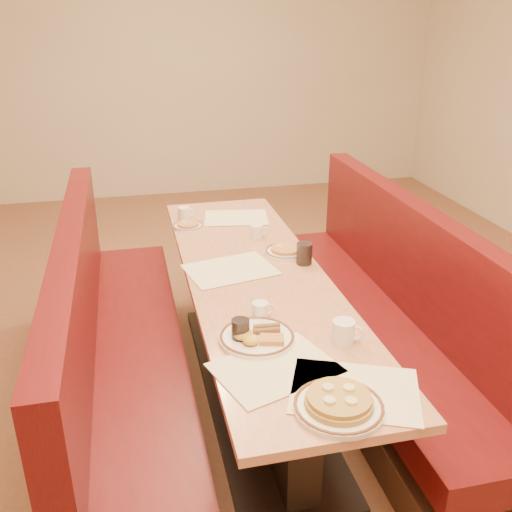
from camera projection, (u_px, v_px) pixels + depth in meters
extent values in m
plane|color=#9E6647|center=(257.00, 396.00, 3.21)|extent=(8.00, 8.00, 0.00)
cube|color=beige|center=(174.00, 69.00, 6.23)|extent=(6.00, 0.04, 2.80)
cube|color=black|center=(257.00, 391.00, 3.20)|extent=(0.55, 1.88, 0.06)
cube|color=black|center=(257.00, 342.00, 3.07)|extent=(0.15, 1.75, 0.71)
cube|color=#E78D6B|center=(257.00, 279.00, 2.92)|extent=(0.70, 2.50, 0.04)
cube|color=#4C3326|center=(133.00, 398.00, 3.03)|extent=(0.55, 2.50, 0.20)
cube|color=#5A0F10|center=(129.00, 355.00, 2.92)|extent=(0.55, 2.50, 0.16)
cube|color=#5A0F10|center=(76.00, 293.00, 2.73)|extent=(0.12, 2.50, 0.60)
cube|color=#4C3326|center=(370.00, 365.00, 3.31)|extent=(0.55, 2.50, 0.20)
cube|color=#5A0F10|center=(374.00, 325.00, 3.20)|extent=(0.55, 2.50, 0.16)
cube|color=#5A0F10|center=(416.00, 260.00, 3.09)|extent=(0.12, 2.50, 0.60)
cube|color=#F5EFC0|center=(275.00, 368.00, 2.15)|extent=(0.52, 0.45, 0.00)
cube|color=#F5EFC0|center=(355.00, 390.00, 2.02)|extent=(0.54, 0.48, 0.00)
cube|color=#F5EFC0|center=(230.00, 269.00, 2.97)|extent=(0.50, 0.42, 0.00)
cube|color=#F5EFC0|center=(236.00, 218.00, 3.71)|extent=(0.45, 0.37, 0.00)
cylinder|color=white|center=(338.00, 407.00, 1.93)|extent=(0.31, 0.31, 0.02)
torus|color=brown|center=(339.00, 405.00, 1.92)|extent=(0.31, 0.31, 0.01)
cylinder|color=#B38540|center=(339.00, 402.00, 1.92)|extent=(0.23, 0.23, 0.02)
cylinder|color=#B38540|center=(339.00, 398.00, 1.91)|extent=(0.22, 0.22, 0.02)
cylinder|color=beige|center=(349.00, 388.00, 1.94)|extent=(0.04, 0.04, 0.01)
cylinder|color=beige|center=(328.00, 387.00, 1.94)|extent=(0.04, 0.04, 0.01)
cylinder|color=beige|center=(329.00, 400.00, 1.88)|extent=(0.04, 0.04, 0.01)
cylinder|color=beige|center=(351.00, 401.00, 1.87)|extent=(0.04, 0.04, 0.01)
cylinder|color=white|center=(257.00, 338.00, 2.34)|extent=(0.31, 0.31, 0.02)
torus|color=brown|center=(257.00, 336.00, 2.33)|extent=(0.31, 0.31, 0.01)
ellipsoid|color=gold|center=(243.00, 334.00, 2.31)|extent=(0.08, 0.08, 0.04)
ellipsoid|color=gold|center=(251.00, 340.00, 2.27)|extent=(0.07, 0.07, 0.04)
ellipsoid|color=gold|center=(239.00, 329.00, 2.35)|extent=(0.06, 0.06, 0.03)
cylinder|color=brown|center=(267.00, 330.00, 2.35)|extent=(0.11, 0.03, 0.02)
cylinder|color=brown|center=(267.00, 326.00, 2.38)|extent=(0.11, 0.03, 0.02)
cube|color=#D18741|center=(272.00, 339.00, 2.29)|extent=(0.11, 0.09, 0.02)
cylinder|color=white|center=(286.00, 252.00, 3.17)|extent=(0.23, 0.23, 0.02)
torus|color=brown|center=(286.00, 251.00, 3.17)|extent=(0.23, 0.23, 0.01)
cylinder|color=#CB8847|center=(286.00, 249.00, 3.16)|extent=(0.16, 0.16, 0.02)
ellipsoid|color=gold|center=(280.00, 247.00, 3.17)|extent=(0.05, 0.05, 0.02)
cylinder|color=white|center=(188.00, 226.00, 3.55)|extent=(0.19, 0.19, 0.01)
torus|color=brown|center=(188.00, 225.00, 3.55)|extent=(0.19, 0.19, 0.01)
cylinder|color=#CB8847|center=(188.00, 224.00, 3.55)|extent=(0.14, 0.14, 0.01)
ellipsoid|color=gold|center=(184.00, 222.00, 3.55)|extent=(0.04, 0.04, 0.02)
cylinder|color=white|center=(343.00, 332.00, 2.31)|extent=(0.09, 0.09, 0.10)
torus|color=white|center=(356.00, 333.00, 2.30)|extent=(0.07, 0.04, 0.07)
cylinder|color=black|center=(344.00, 323.00, 2.29)|extent=(0.08, 0.08, 0.01)
cylinder|color=white|center=(260.00, 311.00, 2.49)|extent=(0.07, 0.07, 0.08)
torus|color=white|center=(268.00, 309.00, 2.50)|extent=(0.06, 0.02, 0.05)
cylinder|color=black|center=(260.00, 304.00, 2.48)|extent=(0.06, 0.06, 0.01)
cylinder|color=white|center=(257.00, 231.00, 3.38)|extent=(0.07, 0.07, 0.08)
torus|color=white|center=(263.00, 231.00, 3.38)|extent=(0.06, 0.02, 0.06)
cylinder|color=black|center=(257.00, 226.00, 3.36)|extent=(0.06, 0.06, 0.01)
cylinder|color=white|center=(184.00, 213.00, 3.67)|extent=(0.08, 0.08, 0.08)
torus|color=white|center=(190.00, 213.00, 3.69)|extent=(0.06, 0.03, 0.06)
cylinder|color=black|center=(184.00, 208.00, 3.66)|extent=(0.07, 0.07, 0.01)
cylinder|color=black|center=(241.00, 331.00, 2.31)|extent=(0.07, 0.07, 0.10)
cylinder|color=silver|center=(241.00, 331.00, 2.31)|extent=(0.07, 0.07, 0.10)
cylinder|color=black|center=(304.00, 254.00, 3.03)|extent=(0.08, 0.08, 0.11)
cylinder|color=silver|center=(304.00, 253.00, 3.03)|extent=(0.08, 0.08, 0.12)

